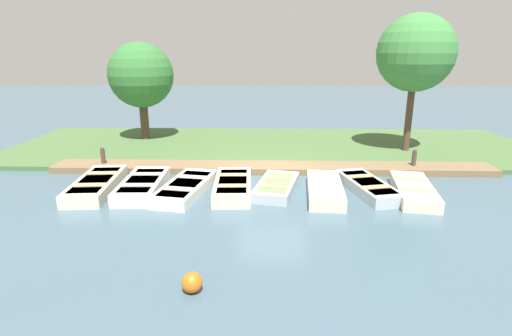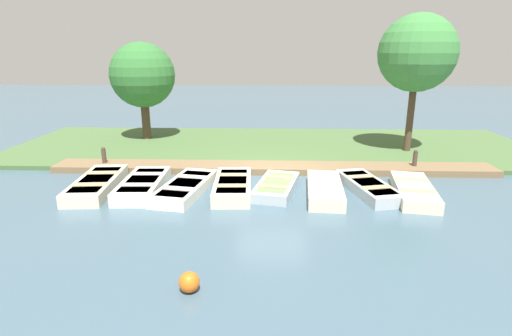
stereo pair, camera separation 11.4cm
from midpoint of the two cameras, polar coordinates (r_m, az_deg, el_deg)
name	(u,v)px [view 1 (the left image)]	position (r m, az deg, el deg)	size (l,w,h in m)	color
ground_plane	(272,181)	(14.16, 2.14, -1.88)	(80.00, 80.00, 0.00)	#425B6B
shore_bank	(271,146)	(18.96, 2.00, 3.13)	(8.00, 24.00, 0.17)	#476638
dock_walkway	(272,168)	(15.33, 2.10, 0.04)	(1.27, 16.74, 0.24)	brown
rowboat_0	(97,185)	(14.17, -22.04, -2.20)	(3.42, 1.47, 0.43)	beige
rowboat_1	(143,185)	(13.61, -16.10, -2.37)	(3.09, 1.32, 0.43)	silver
rowboat_2	(186,188)	(13.16, -10.26, -2.76)	(3.39, 1.72, 0.36)	silver
rowboat_3	(233,186)	(13.02, -3.57, -2.57)	(3.03, 1.29, 0.44)	beige
rowboat_4	(276,186)	(13.12, 2.70, -2.62)	(2.79, 1.67, 0.34)	#B2BCC1
rowboat_5	(325,189)	(12.91, 9.57, -2.98)	(3.01, 1.29, 0.42)	beige
rowboat_6	(368,187)	(13.49, 15.45, -2.57)	(3.17, 1.68, 0.39)	#B2BCC1
rowboat_7	(414,190)	(13.61, 21.37, -2.95)	(3.14, 1.57, 0.40)	beige
mooring_post_near	(103,158)	(16.57, -21.18, 1.33)	(0.17, 0.17, 0.88)	#47382D
mooring_post_far	(414,160)	(16.27, 21.44, 1.03)	(0.17, 0.17, 0.88)	#47382D
buoy	(192,282)	(8.02, -9.55, -15.82)	(0.40, 0.40, 0.40)	orange
park_tree_far_left	(141,76)	(20.60, -16.27, 12.55)	(3.12, 3.12, 4.87)	#4C3828
park_tree_left	(416,54)	(18.54, 21.69, 14.95)	(3.21, 3.21, 5.95)	#4C3828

